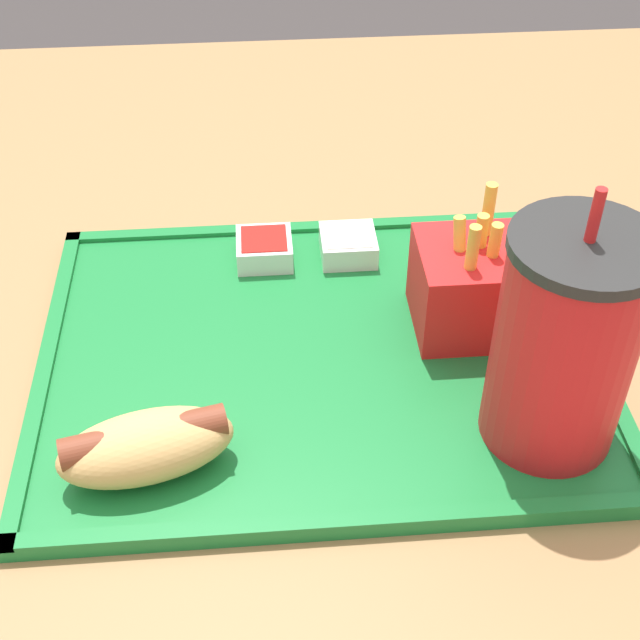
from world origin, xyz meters
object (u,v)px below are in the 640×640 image
fries_carton (481,285)px  sauce_cup_ketchup (264,248)px  soda_cup (565,342)px  hot_dog_far (146,446)px  sauce_cup_mayo (348,245)px

fries_carton → sauce_cup_ketchup: fries_carton is taller
soda_cup → fries_carton: (0.02, -0.11, -0.04)m
hot_dog_far → fries_carton: bearing=-152.2°
sauce_cup_ketchup → hot_dog_far: bearing=69.7°
soda_cup → fries_carton: bearing=-78.2°
fries_carton → sauce_cup_mayo: fries_carton is taller
hot_dog_far → fries_carton: 0.28m
hot_dog_far → fries_carton: fries_carton is taller
soda_cup → sauce_cup_mayo: 0.25m
soda_cup → hot_dog_far: size_ratio=1.57×
soda_cup → fries_carton: size_ratio=1.72×
soda_cup → hot_dog_far: (0.27, 0.02, -0.06)m
sauce_cup_mayo → fries_carton: bearing=133.6°
fries_carton → hot_dog_far: bearing=27.8°
sauce_cup_mayo → sauce_cup_ketchup: bearing=-0.3°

